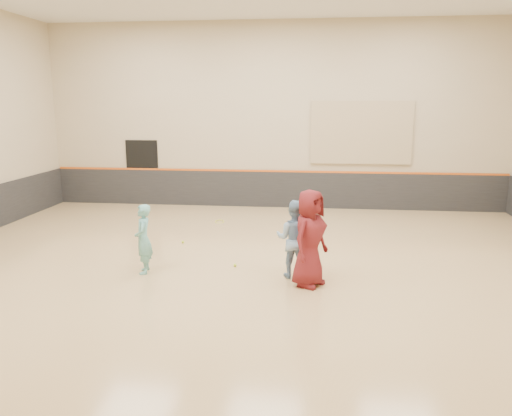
# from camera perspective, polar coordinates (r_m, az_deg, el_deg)

# --- Properties ---
(room) EXTENTS (15.04, 12.04, 6.22)m
(room) POSITION_cam_1_polar(r_m,az_deg,el_deg) (10.81, -0.46, -2.18)
(room) COLOR tan
(room) RESTS_ON ground
(wainscot_back) EXTENTS (14.90, 0.04, 1.20)m
(wainscot_back) POSITION_cam_1_polar(r_m,az_deg,el_deg) (16.67, 2.02, 2.13)
(wainscot_back) COLOR #232326
(wainscot_back) RESTS_ON floor
(accent_stripe) EXTENTS (14.90, 0.03, 0.06)m
(accent_stripe) POSITION_cam_1_polar(r_m,az_deg,el_deg) (16.56, 2.03, 4.24)
(accent_stripe) COLOR #D85914
(accent_stripe) RESTS_ON wall_back
(acoustic_panel) EXTENTS (3.20, 0.08, 2.00)m
(acoustic_panel) POSITION_cam_1_polar(r_m,az_deg,el_deg) (16.45, 11.94, 8.42)
(acoustic_panel) COLOR tan
(acoustic_panel) RESTS_ON wall_back
(doorway) EXTENTS (1.10, 0.05, 2.20)m
(doorway) POSITION_cam_1_polar(r_m,az_deg,el_deg) (17.52, -12.83, 3.98)
(doorway) COLOR black
(doorway) RESTS_ON floor
(girl) EXTENTS (0.45, 0.59, 1.44)m
(girl) POSITION_cam_1_polar(r_m,az_deg,el_deg) (10.48, -12.75, -3.48)
(girl) COLOR #67B3B3
(girl) RESTS_ON floor
(instructor) EXTENTS (0.88, 0.75, 1.58)m
(instructor) POSITION_cam_1_polar(r_m,az_deg,el_deg) (9.99, 4.41, -3.54)
(instructor) COLOR #80A3C6
(instructor) RESTS_ON floor
(young_man) EXTENTS (0.98, 1.09, 1.87)m
(young_man) POSITION_cam_1_polar(r_m,az_deg,el_deg) (9.53, 6.16, -3.44)
(young_man) COLOR maroon
(young_man) RESTS_ON floor
(held_racket) EXTENTS (0.39, 0.39, 0.52)m
(held_racket) POSITION_cam_1_polar(r_m,az_deg,el_deg) (9.90, 6.14, -5.04)
(held_racket) COLOR #8FBA28
(held_racket) RESTS_ON instructor
(spare_racket) EXTENTS (0.61, 0.61, 0.13)m
(spare_racket) POSITION_cam_1_polar(r_m,az_deg,el_deg) (14.69, -4.18, -1.37)
(spare_racket) COLOR gold
(spare_racket) RESTS_ON floor
(ball_under_racket) EXTENTS (0.07, 0.07, 0.07)m
(ball_under_racket) POSITION_cam_1_polar(r_m,az_deg,el_deg) (10.78, -2.42, -6.54)
(ball_under_racket) COLOR #C2E134
(ball_under_racket) RESTS_ON floor
(ball_in_hand) EXTENTS (0.07, 0.07, 0.07)m
(ball_in_hand) POSITION_cam_1_polar(r_m,az_deg,el_deg) (9.33, 6.67, -1.85)
(ball_in_hand) COLOR #B5CE2F
(ball_in_hand) RESTS_ON young_man
(ball_beside_spare) EXTENTS (0.07, 0.07, 0.07)m
(ball_beside_spare) POSITION_cam_1_polar(r_m,az_deg,el_deg) (12.63, -8.35, -3.86)
(ball_beside_spare) COLOR #BFDE33
(ball_beside_spare) RESTS_ON floor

